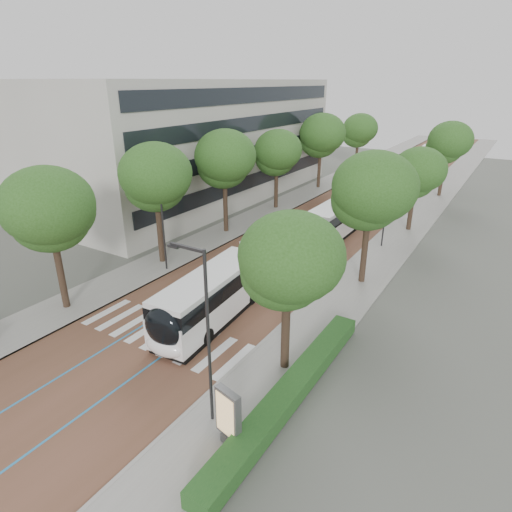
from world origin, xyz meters
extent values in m
plane|color=#51544C|center=(0.00, 0.00, 0.00)|extent=(160.00, 160.00, 0.00)
cube|color=brown|center=(0.00, 40.00, 0.01)|extent=(11.00, 140.00, 0.02)
cube|color=gray|center=(-7.50, 40.00, 0.06)|extent=(4.00, 140.00, 0.12)
cube|color=gray|center=(7.50, 40.00, 0.06)|extent=(4.00, 140.00, 0.12)
cube|color=gray|center=(-5.60, 40.00, 0.06)|extent=(0.20, 140.00, 0.14)
cube|color=gray|center=(5.60, 40.00, 0.06)|extent=(0.20, 140.00, 0.14)
cube|color=silver|center=(-4.80, 1.00, 0.03)|extent=(0.55, 3.60, 0.01)
cube|color=silver|center=(-3.55, 1.00, 0.03)|extent=(0.55, 3.60, 0.01)
cube|color=silver|center=(-2.30, 1.00, 0.03)|extent=(0.55, 3.60, 0.01)
cube|color=silver|center=(-1.05, 1.00, 0.03)|extent=(0.55, 3.60, 0.01)
cube|color=silver|center=(0.20, 1.00, 0.03)|extent=(0.55, 3.60, 0.01)
cube|color=silver|center=(1.45, 1.00, 0.03)|extent=(0.55, 3.60, 0.01)
cube|color=silver|center=(2.70, 1.00, 0.03)|extent=(0.55, 3.60, 0.01)
cube|color=silver|center=(3.95, 1.00, 0.03)|extent=(0.55, 3.60, 0.01)
cube|color=silver|center=(5.20, 1.00, 0.03)|extent=(0.55, 3.60, 0.01)
cube|color=teal|center=(-1.60, 40.00, 0.02)|extent=(0.12, 126.00, 0.01)
cube|color=teal|center=(1.60, 40.00, 0.02)|extent=(0.12, 126.00, 0.01)
cube|color=#9B9A90|center=(-19.50, 28.00, 7.00)|extent=(18.00, 40.00, 14.00)
cube|color=black|center=(-10.45, 28.00, 3.00)|extent=(0.12, 38.00, 1.60)
cube|color=black|center=(-10.45, 28.00, 6.20)|extent=(0.12, 38.00, 1.60)
cube|color=black|center=(-10.45, 28.00, 9.40)|extent=(0.12, 38.00, 1.60)
cube|color=black|center=(-10.45, 28.00, 12.40)|extent=(0.12, 38.00, 1.60)
cube|color=#174419|center=(9.10, 0.00, 0.52)|extent=(1.20, 14.00, 0.80)
cylinder|color=#2C2C2E|center=(6.80, -3.00, 4.12)|extent=(0.14, 0.14, 8.00)
cube|color=#2C2C2E|center=(6.00, -3.00, 8.02)|extent=(1.70, 0.12, 0.12)
cube|color=#2C2C2E|center=(5.30, -3.00, 7.94)|extent=(0.50, 0.20, 0.10)
cylinder|color=#2C2C2E|center=(6.80, 22.00, 4.12)|extent=(0.14, 0.14, 8.00)
cube|color=#2C2C2E|center=(6.00, 22.00, 8.02)|extent=(1.70, 0.12, 0.12)
cube|color=#2C2C2E|center=(5.30, 22.00, 7.94)|extent=(0.50, 0.20, 0.10)
cylinder|color=#2C2C2E|center=(-6.10, 8.00, 4.12)|extent=(0.14, 0.14, 8.00)
cylinder|color=black|center=(-7.50, 0.00, 2.29)|extent=(0.44, 0.44, 4.59)
ellipsoid|color=#264F19|center=(-7.50, 0.00, 6.46)|extent=(5.50, 5.50, 4.68)
cylinder|color=black|center=(-7.50, 9.00, 2.41)|extent=(0.44, 0.44, 4.82)
ellipsoid|color=#264F19|center=(-7.50, 9.00, 6.80)|extent=(5.54, 5.54, 4.71)
cylinder|color=black|center=(-7.50, 18.00, 2.44)|extent=(0.44, 0.44, 4.88)
ellipsoid|color=#264F19|center=(-7.50, 18.00, 6.88)|extent=(5.71, 5.71, 4.85)
cylinder|color=black|center=(-7.50, 28.00, 2.18)|extent=(0.44, 0.44, 4.37)
ellipsoid|color=#264F19|center=(-7.50, 28.00, 6.16)|extent=(5.30, 5.30, 4.51)
cylinder|color=black|center=(-7.50, 40.00, 2.42)|extent=(0.44, 0.44, 4.83)
ellipsoid|color=#264F19|center=(-7.50, 40.00, 6.81)|extent=(6.11, 6.11, 5.19)
cylinder|color=black|center=(-7.50, 55.00, 2.18)|extent=(0.44, 0.44, 4.36)
ellipsoid|color=#264F19|center=(-7.50, 55.00, 6.15)|extent=(5.56, 5.56, 4.73)
cylinder|color=black|center=(7.70, 2.00, 2.06)|extent=(0.44, 0.44, 4.13)
ellipsoid|color=#264F19|center=(7.70, 2.00, 5.82)|extent=(5.00, 5.00, 4.25)
cylinder|color=black|center=(7.70, 14.00, 2.36)|extent=(0.44, 0.44, 4.72)
ellipsoid|color=#264F19|center=(7.70, 14.00, 6.65)|extent=(5.78, 5.78, 4.91)
cylinder|color=black|center=(7.70, 28.00, 1.96)|extent=(0.44, 0.44, 3.92)
ellipsoid|color=#264F19|center=(7.70, 28.00, 5.52)|extent=(5.01, 5.01, 4.25)
cylinder|color=black|center=(7.70, 44.00, 2.32)|extent=(0.44, 0.44, 4.64)
ellipsoid|color=#264F19|center=(7.70, 44.00, 6.54)|extent=(5.33, 5.33, 4.53)
cylinder|color=black|center=(1.26, 8.87, 1.77)|extent=(2.36, 1.07, 2.30)
cube|color=white|center=(1.65, 3.75, 1.26)|extent=(3.20, 9.52, 1.82)
cube|color=black|center=(1.65, 3.75, 2.40)|extent=(3.23, 9.34, 0.97)
cube|color=silver|center=(1.65, 3.75, 3.04)|extent=(3.14, 9.33, 0.31)
cube|color=black|center=(1.65, 3.75, 0.17)|extent=(3.12, 9.15, 0.35)
cube|color=white|center=(0.94, 13.18, 1.26)|extent=(3.08, 7.91, 1.82)
cube|color=black|center=(0.94, 13.18, 2.40)|extent=(3.11, 7.76, 0.97)
cube|color=silver|center=(0.94, 13.18, 3.04)|extent=(3.02, 7.75, 0.31)
cube|color=black|center=(0.94, 13.18, 0.17)|extent=(3.00, 7.59, 0.35)
ellipsoid|color=black|center=(1.99, -0.76, 2.00)|extent=(2.43, 1.27, 2.28)
ellipsoid|color=white|center=(2.00, -0.81, 0.86)|extent=(2.42, 1.17, 1.14)
cylinder|color=black|center=(0.70, 1.39, 0.50)|extent=(0.37, 1.02, 1.00)
cylinder|color=black|center=(2.95, 1.57, 0.50)|extent=(0.37, 1.02, 1.00)
cylinder|color=black|center=(-0.32, 14.76, 0.50)|extent=(0.37, 1.02, 1.00)
cylinder|color=black|center=(1.94, 14.93, 0.50)|extent=(0.37, 1.02, 1.00)
cylinder|color=black|center=(0.29, 6.74, 0.50)|extent=(0.37, 1.02, 1.00)
cylinder|color=black|center=(2.55, 6.91, 0.50)|extent=(0.37, 1.02, 1.00)
cube|color=white|center=(2.09, 23.83, 1.26)|extent=(2.52, 12.00, 1.82)
cube|color=black|center=(2.09, 23.83, 2.40)|extent=(2.56, 11.76, 0.97)
cube|color=silver|center=(2.09, 23.83, 3.04)|extent=(2.47, 11.76, 0.31)
cube|color=black|center=(2.09, 23.83, 0.17)|extent=(2.47, 11.52, 0.35)
ellipsoid|color=black|center=(2.07, 17.98, 2.00)|extent=(2.35, 1.10, 2.28)
ellipsoid|color=white|center=(2.07, 17.93, 0.86)|extent=(2.35, 1.00, 1.14)
cylinder|color=black|center=(0.95, 20.24, 0.50)|extent=(0.30, 1.00, 1.00)
cylinder|color=black|center=(3.21, 20.23, 0.50)|extent=(0.30, 1.00, 1.00)
cylinder|color=black|center=(0.96, 27.64, 0.50)|extent=(0.30, 1.00, 1.00)
cylinder|color=black|center=(3.22, 27.63, 0.50)|extent=(0.30, 1.00, 1.00)
cube|color=white|center=(2.48, 37.15, 1.26)|extent=(3.00, 12.09, 1.82)
cube|color=black|center=(2.48, 37.15, 2.40)|extent=(3.03, 11.86, 0.97)
cube|color=silver|center=(2.48, 37.15, 3.04)|extent=(2.94, 11.85, 0.31)
cube|color=black|center=(2.48, 37.15, 0.17)|extent=(2.93, 11.61, 0.35)
ellipsoid|color=black|center=(2.24, 31.30, 2.00)|extent=(2.39, 1.20, 2.28)
ellipsoid|color=white|center=(2.23, 31.25, 0.86)|extent=(2.39, 1.10, 1.14)
cylinder|color=black|center=(1.20, 33.60, 0.50)|extent=(0.34, 1.01, 1.00)
cylinder|color=black|center=(3.46, 33.50, 0.50)|extent=(0.34, 1.01, 1.00)
cylinder|color=black|center=(1.51, 40.99, 0.50)|extent=(0.34, 1.01, 1.00)
cylinder|color=black|center=(3.77, 40.90, 0.50)|extent=(0.34, 1.01, 1.00)
cube|color=white|center=(2.19, 50.61, 1.26)|extent=(2.96, 12.09, 1.82)
cube|color=black|center=(2.19, 50.61, 2.40)|extent=(2.99, 11.85, 0.97)
cube|color=silver|center=(2.19, 50.61, 3.04)|extent=(2.90, 11.84, 0.31)
cube|color=black|center=(2.19, 50.61, 0.17)|extent=(2.89, 11.61, 0.35)
ellipsoid|color=black|center=(1.97, 44.76, 2.00)|extent=(2.39, 1.19, 2.28)
ellipsoid|color=white|center=(1.97, 44.71, 0.86)|extent=(2.39, 1.09, 1.14)
cylinder|color=black|center=(0.93, 47.05, 0.50)|extent=(0.34, 1.01, 1.00)
cylinder|color=black|center=(3.19, 46.96, 0.50)|extent=(0.34, 1.01, 1.00)
cylinder|color=black|center=(1.21, 54.45, 0.50)|extent=(0.34, 1.01, 1.00)
cylinder|color=black|center=(3.47, 54.36, 0.50)|extent=(0.34, 1.01, 1.00)
cube|color=white|center=(1.75, 63.57, 1.26)|extent=(3.13, 12.12, 1.82)
cube|color=black|center=(1.75, 63.57, 2.40)|extent=(3.16, 11.88, 0.97)
cube|color=silver|center=(1.75, 63.57, 3.04)|extent=(3.07, 11.87, 0.31)
cube|color=black|center=(1.75, 63.57, 0.17)|extent=(3.06, 11.63, 0.35)
ellipsoid|color=black|center=(2.06, 57.73, 2.00)|extent=(2.40, 1.22, 2.28)
ellipsoid|color=white|center=(2.06, 57.68, 0.86)|extent=(2.40, 1.12, 1.14)
cylinder|color=black|center=(0.81, 59.92, 0.50)|extent=(0.35, 1.01, 1.00)
cylinder|color=black|center=(3.07, 60.04, 0.50)|extent=(0.35, 1.01, 1.00)
cylinder|color=black|center=(0.42, 67.31, 0.50)|extent=(0.35, 1.01, 1.00)
cylinder|color=black|center=(2.68, 67.42, 0.50)|extent=(0.35, 1.01, 1.00)
cube|color=#59595B|center=(8.17, -3.67, 0.31)|extent=(0.66, 0.59, 0.38)
cube|color=#59595B|center=(8.17, -3.67, 1.59)|extent=(1.28, 0.61, 2.18)
cube|color=tan|center=(8.13, -3.84, 1.59)|extent=(1.02, 0.26, 1.90)
camera|label=1|loc=(16.18, -14.44, 13.90)|focal=30.00mm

